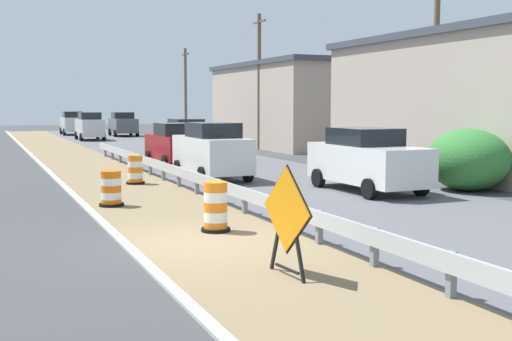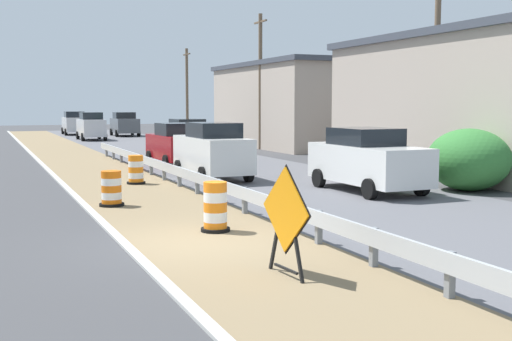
# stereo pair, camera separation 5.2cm
# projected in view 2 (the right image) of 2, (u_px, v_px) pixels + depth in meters

# --- Properties ---
(ground_plane) EXTENTS (160.00, 160.00, 0.00)m
(ground_plane) POSITION_uv_depth(u_px,v_px,m) (192.00, 244.00, 13.20)
(ground_plane) COLOR #3D3D3F
(median_dirt_strip) EXTENTS (3.77, 120.00, 0.01)m
(median_dirt_strip) POSITION_uv_depth(u_px,v_px,m) (224.00, 241.00, 13.46)
(median_dirt_strip) COLOR #7F6B4C
(median_dirt_strip) RESTS_ON ground
(far_lane_asphalt) EXTENTS (7.83, 120.00, 0.00)m
(far_lane_asphalt) POSITION_uv_depth(u_px,v_px,m) (446.00, 221.00, 15.73)
(far_lane_asphalt) COLOR #56565B
(far_lane_asphalt) RESTS_ON ground
(curb_near_edge) EXTENTS (0.20, 120.00, 0.11)m
(curb_near_edge) POSITION_uv_depth(u_px,v_px,m) (129.00, 250.00, 12.69)
(curb_near_edge) COLOR #ADADA8
(curb_near_edge) RESTS_ON ground
(guardrail_median) EXTENTS (0.18, 50.32, 0.71)m
(guardrail_median) POSITION_uv_depth(u_px,v_px,m) (316.00, 219.00, 13.14)
(guardrail_median) COLOR #ADB2B7
(guardrail_median) RESTS_ON ground
(warning_sign_diamond) EXTENTS (0.17, 1.51, 1.89)m
(warning_sign_diamond) POSITION_uv_depth(u_px,v_px,m) (285.00, 215.00, 10.65)
(warning_sign_diamond) COLOR black
(warning_sign_diamond) RESTS_ON ground
(traffic_barrel_nearest) EXTENTS (0.66, 0.66, 1.13)m
(traffic_barrel_nearest) POSITION_uv_depth(u_px,v_px,m) (215.00, 209.00, 14.47)
(traffic_barrel_nearest) COLOR orange
(traffic_barrel_nearest) RESTS_ON ground
(traffic_barrel_close) EXTENTS (0.70, 0.70, 1.00)m
(traffic_barrel_close) POSITION_uv_depth(u_px,v_px,m) (111.00, 190.00, 18.09)
(traffic_barrel_close) COLOR orange
(traffic_barrel_close) RESTS_ON ground
(traffic_barrel_mid) EXTENTS (0.67, 0.67, 1.04)m
(traffic_barrel_mid) POSITION_uv_depth(u_px,v_px,m) (136.00, 171.00, 23.11)
(traffic_barrel_mid) COLOR orange
(traffic_barrel_mid) RESTS_ON ground
(car_lead_near_lane) EXTENTS (1.96, 4.41, 2.22)m
(car_lead_near_lane) POSITION_uv_depth(u_px,v_px,m) (91.00, 126.00, 51.37)
(car_lead_near_lane) COLOR silver
(car_lead_near_lane) RESTS_ON ground
(car_trailing_near_lane) EXTENTS (2.27, 4.64, 2.14)m
(car_trailing_near_lane) POSITION_uv_depth(u_px,v_px,m) (125.00, 124.00, 57.95)
(car_trailing_near_lane) COLOR #4C5156
(car_trailing_near_lane) RESTS_ON ground
(car_lead_far_lane) EXTENTS (2.09, 4.16, 1.99)m
(car_lead_far_lane) POSITION_uv_depth(u_px,v_px,m) (176.00, 144.00, 29.88)
(car_lead_far_lane) COLOR maroon
(car_lead_far_lane) RESTS_ON ground
(car_mid_far_lane) EXTENTS (2.14, 4.78, 2.08)m
(car_mid_far_lane) POSITION_uv_depth(u_px,v_px,m) (367.00, 160.00, 21.11)
(car_mid_far_lane) COLOR silver
(car_mid_far_lane) RESTS_ON ground
(car_trailing_far_lane) EXTENTS (2.14, 4.79, 2.18)m
(car_trailing_far_lane) POSITION_uv_depth(u_px,v_px,m) (74.00, 123.00, 60.39)
(car_trailing_far_lane) COLOR silver
(car_trailing_far_lane) RESTS_ON ground
(car_distant_a) EXTENTS (2.27, 4.53, 1.95)m
(car_distant_a) POSITION_uv_depth(u_px,v_px,m) (188.00, 135.00, 39.77)
(car_distant_a) COLOR #4C5156
(car_distant_a) RESTS_ON ground
(car_distant_b) EXTENTS (2.01, 4.56, 2.17)m
(car_distant_b) POSITION_uv_depth(u_px,v_px,m) (212.00, 151.00, 24.64)
(car_distant_b) COLOR silver
(car_distant_b) RESTS_ON ground
(roadside_shop_near) EXTENTS (9.04, 12.27, 5.76)m
(roadside_shop_near) POSITION_uv_depth(u_px,v_px,m) (489.00, 103.00, 27.61)
(roadside_shop_near) COLOR #AD9E8E
(roadside_shop_near) RESTS_ON ground
(roadside_shop_far) EXTENTS (7.71, 14.11, 5.63)m
(roadside_shop_far) POSITION_uv_depth(u_px,v_px,m) (299.00, 105.00, 43.77)
(roadside_shop_far) COLOR #AD9E8E
(roadside_shop_far) RESTS_ON ground
(utility_pole_near) EXTENTS (0.24, 1.80, 8.47)m
(utility_pole_near) POSITION_uv_depth(u_px,v_px,m) (436.00, 65.00, 25.43)
(utility_pole_near) COLOR brown
(utility_pole_near) RESTS_ON ground
(utility_pole_mid) EXTENTS (0.24, 1.80, 8.47)m
(utility_pole_mid) POSITION_uv_depth(u_px,v_px,m) (260.00, 80.00, 40.42)
(utility_pole_mid) COLOR brown
(utility_pole_mid) RESTS_ON ground
(utility_pole_far) EXTENTS (0.24, 1.80, 7.63)m
(utility_pole_far) POSITION_uv_depth(u_px,v_px,m) (187.00, 91.00, 55.55)
(utility_pole_far) COLOR brown
(utility_pole_far) RESTS_ON ground
(bush_roadside) EXTENTS (2.73, 2.73, 2.07)m
(bush_roadside) POSITION_uv_depth(u_px,v_px,m) (469.00, 160.00, 21.27)
(bush_roadside) COLOR #337533
(bush_roadside) RESTS_ON ground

